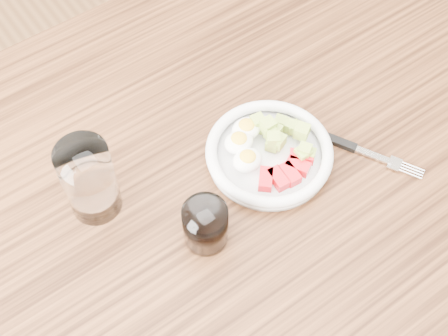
% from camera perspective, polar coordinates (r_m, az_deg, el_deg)
% --- Properties ---
extents(dining_table, '(1.50, 0.90, 0.77)m').
position_cam_1_polar(dining_table, '(1.03, 0.78, -4.05)').
color(dining_table, brown).
rests_on(dining_table, ground).
extents(bowl, '(0.20, 0.20, 0.05)m').
position_cam_1_polar(bowl, '(0.95, 4.04, 1.52)').
color(bowl, silver).
rests_on(bowl, dining_table).
extents(fork, '(0.11, 0.19, 0.01)m').
position_cam_1_polar(fork, '(0.99, 10.84, 2.20)').
color(fork, black).
rests_on(fork, dining_table).
extents(water_glass, '(0.07, 0.07, 0.13)m').
position_cam_1_polar(water_glass, '(0.88, -12.23, -1.08)').
color(water_glass, white).
rests_on(water_glass, dining_table).
extents(coffee_glass, '(0.06, 0.06, 0.07)m').
position_cam_1_polar(coffee_glass, '(0.86, -1.71, -5.22)').
color(coffee_glass, white).
rests_on(coffee_glass, dining_table).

